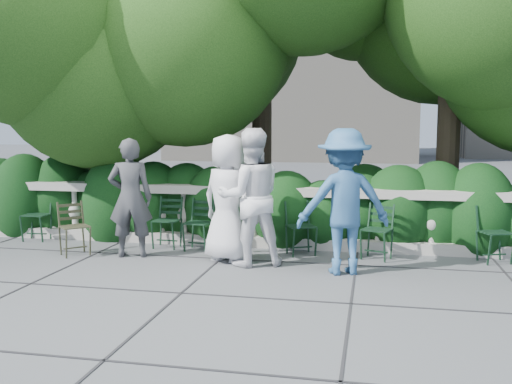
% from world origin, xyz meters
% --- Properties ---
extents(ground, '(90.00, 90.00, 0.00)m').
position_xyz_m(ground, '(0.00, 0.00, 0.00)').
color(ground, '#484B4F').
rests_on(ground, ground).
extents(balustrade, '(12.00, 0.44, 1.00)m').
position_xyz_m(balustrade, '(0.00, 1.80, 0.49)').
color(balustrade, '#9E998E').
rests_on(balustrade, ground).
extents(shrub_hedge, '(15.00, 2.60, 1.70)m').
position_xyz_m(shrub_hedge, '(0.00, 3.00, 0.00)').
color(shrub_hedge, black).
rests_on(shrub_hedge, ground).
extents(tree_canopy, '(15.04, 6.52, 6.78)m').
position_xyz_m(tree_canopy, '(0.69, 3.19, 3.96)').
color(tree_canopy, '#3F3023').
rests_on(tree_canopy, ground).
extents(chair_a, '(0.46, 0.50, 0.84)m').
position_xyz_m(chair_a, '(-1.58, 1.25, 0.00)').
color(chair_a, black).
rests_on(chair_a, ground).
extents(chair_b, '(0.47, 0.51, 0.84)m').
position_xyz_m(chair_b, '(-3.99, 1.35, 0.00)').
color(chair_b, black).
rests_on(chair_b, ground).
extents(chair_c, '(0.49, 0.53, 0.84)m').
position_xyz_m(chair_c, '(-1.01, 1.14, 0.00)').
color(chair_c, black).
rests_on(chair_c, ground).
extents(chair_d, '(0.61, 0.63, 0.84)m').
position_xyz_m(chair_d, '(0.71, 1.18, 0.00)').
color(chair_d, black).
rests_on(chair_d, ground).
extents(chair_e, '(0.58, 0.60, 0.84)m').
position_xyz_m(chair_e, '(3.52, 1.25, 0.00)').
color(chair_e, black).
rests_on(chair_e, ground).
extents(chair_f, '(0.57, 0.60, 0.84)m').
position_xyz_m(chair_f, '(1.74, 1.12, 0.00)').
color(chair_f, black).
rests_on(chair_f, ground).
extents(chair_weathered, '(0.65, 0.65, 0.84)m').
position_xyz_m(chair_weathered, '(-2.66, 0.48, 0.00)').
color(chair_weathered, black).
rests_on(chair_weathered, ground).
extents(person_businessman, '(1.07, 0.91, 1.86)m').
position_xyz_m(person_businessman, '(-0.35, 0.70, 0.93)').
color(person_businessman, silver).
rests_on(person_businessman, ground).
extents(person_woman_grey, '(0.75, 0.59, 1.81)m').
position_xyz_m(person_woman_grey, '(-1.87, 0.68, 0.90)').
color(person_woman_grey, '#393B3E').
rests_on(person_woman_grey, ground).
extents(person_casual_man, '(1.16, 1.05, 1.96)m').
position_xyz_m(person_casual_man, '(0.01, 0.55, 0.98)').
color(person_casual_man, white).
rests_on(person_casual_man, ground).
extents(person_older_blue, '(1.42, 1.07, 1.95)m').
position_xyz_m(person_older_blue, '(1.34, 0.35, 0.98)').
color(person_older_blue, '#2D5A89').
rests_on(person_older_blue, ground).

